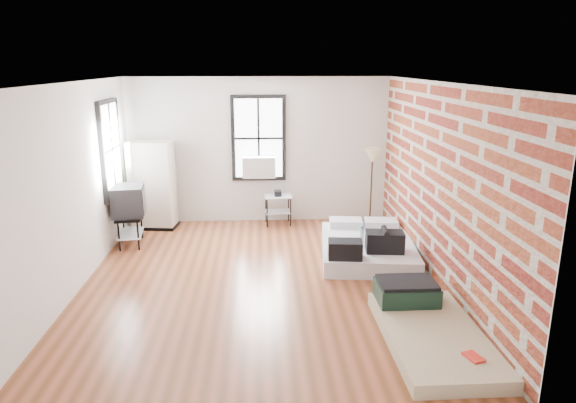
{
  "coord_description": "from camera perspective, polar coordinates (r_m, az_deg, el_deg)",
  "views": [
    {
      "loc": [
        0.05,
        -6.83,
        3.05
      ],
      "look_at": [
        0.42,
        0.3,
        1.11
      ],
      "focal_mm": 32.0,
      "sensor_mm": 36.0,
      "label": 1
    }
  ],
  "objects": [
    {
      "name": "ground",
      "position": [
        7.48,
        -3.16,
        -8.89
      ],
      "size": [
        6.0,
        6.0,
        0.0
      ],
      "primitive_type": "plane",
      "color": "brown",
      "rests_on": "ground"
    },
    {
      "name": "room_shell",
      "position": [
        7.31,
        -1.54,
        4.85
      ],
      "size": [
        5.02,
        6.02,
        2.8
      ],
      "color": "silver",
      "rests_on": "ground"
    },
    {
      "name": "mattress_main",
      "position": [
        8.44,
        8.79,
        -4.94
      ],
      "size": [
        1.63,
        2.09,
        0.63
      ],
      "rotation": [
        0.0,
        0.0,
        -0.1
      ],
      "color": "white",
      "rests_on": "ground"
    },
    {
      "name": "mattress_bare",
      "position": [
        6.28,
        15.13,
        -13.08
      ],
      "size": [
        1.07,
        2.01,
        0.43
      ],
      "rotation": [
        0.0,
        0.0,
        0.01
      ],
      "color": "#CAB892",
      "rests_on": "ground"
    },
    {
      "name": "wardrobe",
      "position": [
        9.95,
        -14.82,
        1.74
      ],
      "size": [
        0.89,
        0.59,
        1.65
      ],
      "rotation": [
        0.0,
        0.0,
        -0.14
      ],
      "color": "black",
      "rests_on": "ground"
    },
    {
      "name": "side_table",
      "position": [
        9.9,
        -1.12,
        -0.01
      ],
      "size": [
        0.54,
        0.44,
        0.67
      ],
      "rotation": [
        0.0,
        0.0,
        0.06
      ],
      "color": "black",
      "rests_on": "ground"
    },
    {
      "name": "floor_lamp",
      "position": [
        9.87,
        9.36,
        4.59
      ],
      "size": [
        0.32,
        0.32,
        1.49
      ],
      "color": "#302110",
      "rests_on": "ground"
    },
    {
      "name": "tv_stand",
      "position": [
        9.12,
        -17.28,
        -0.14
      ],
      "size": [
        0.59,
        0.79,
        1.04
      ],
      "rotation": [
        0.0,
        0.0,
        0.13
      ],
      "color": "black",
      "rests_on": "ground"
    }
  ]
}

